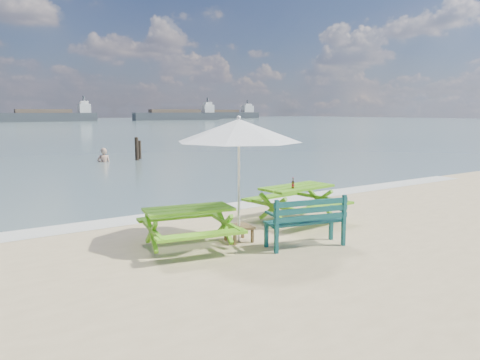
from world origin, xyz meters
TOP-DOWN VIEW (x-y plane):
  - foam_strip at (0.00, 4.60)m, footprint 22.00×0.90m
  - picnic_table_left at (-1.92, 1.77)m, footprint 1.95×2.10m
  - picnic_table_right at (1.22, 2.31)m, footprint 1.95×2.13m
  - park_bench at (0.02, 0.66)m, footprint 1.62×0.85m
  - side_table at (-0.87, 1.64)m, footprint 0.53×0.53m
  - patio_umbrella at (-0.87, 1.64)m, footprint 2.67×2.67m
  - beer_bottle at (0.94, 2.12)m, footprint 0.06×0.06m
  - swimmer at (1.57, 17.72)m, footprint 0.77×0.64m
  - mooring_pilings at (3.43, 17.74)m, footprint 0.59×0.79m
  - cargo_ships at (38.13, 123.01)m, footprint 118.07×30.72m

SIDE VIEW (x-z plane):
  - swimmer at x=1.57m, z-range -1.10..0.72m
  - foam_strip at x=0.00m, z-range 0.00..0.01m
  - side_table at x=-0.87m, z-range 0.01..0.33m
  - park_bench at x=0.02m, z-range -0.18..0.77m
  - picnic_table_left at x=-1.92m, z-range -0.02..0.77m
  - picnic_table_right at x=1.22m, z-range -0.02..0.83m
  - mooring_pilings at x=3.43m, z-range -0.24..1.18m
  - beer_bottle at x=0.94m, z-range 0.80..1.05m
  - cargo_ships at x=38.13m, z-range -1.02..3.38m
  - patio_umbrella at x=-0.87m, z-range 1.00..3.44m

